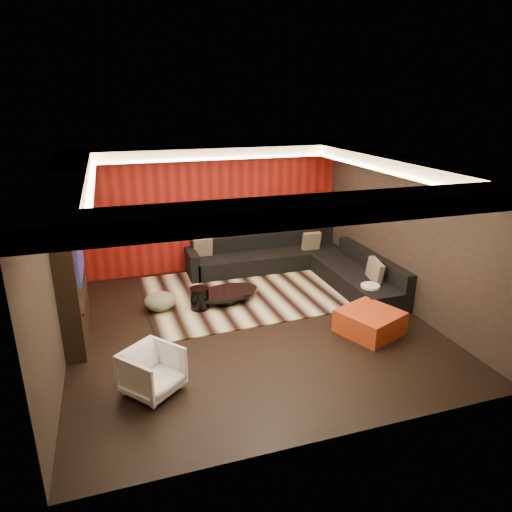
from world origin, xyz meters
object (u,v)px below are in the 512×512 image
object	(u,v)px
coffee_table	(227,296)
orange_ottoman	(370,322)
white_side_table	(370,296)
sectional_sofa	(300,265)
drum_stool	(200,298)
armchair	(152,371)

from	to	relation	value
coffee_table	orange_ottoman	distance (m)	2.77
white_side_table	orange_ottoman	size ratio (longest dim) A/B	0.50
white_side_table	sectional_sofa	bearing A→B (deg)	109.01
drum_stool	white_side_table	bearing A→B (deg)	-15.71
coffee_table	drum_stool	world-z (taller)	drum_stool
orange_ottoman	sectional_sofa	world-z (taller)	sectional_sofa
coffee_table	armchair	xyz separation A→B (m)	(-1.65, -2.46, 0.19)
white_side_table	coffee_table	bearing A→B (deg)	158.27
drum_stool	sectional_sofa	distance (m)	2.65
coffee_table	white_side_table	bearing A→B (deg)	-21.73
armchair	coffee_table	bearing A→B (deg)	16.51
coffee_table	drum_stool	distance (m)	0.58
coffee_table	drum_stool	size ratio (longest dim) A/B	3.08
drum_stool	sectional_sofa	size ratio (longest dim) A/B	0.11
armchair	sectional_sofa	xyz separation A→B (m)	(3.55, 3.31, -0.05)
white_side_table	orange_ottoman	bearing A→B (deg)	-120.91
coffee_table	armchair	bearing A→B (deg)	-123.81
armchair	sectional_sofa	distance (m)	4.85
white_side_table	orange_ottoman	world-z (taller)	white_side_table
coffee_table	white_side_table	size ratio (longest dim) A/B	2.87
white_side_table	armchair	distance (m)	4.43
sectional_sofa	orange_ottoman	bearing A→B (deg)	-87.86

